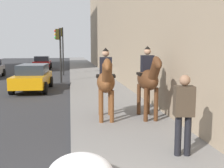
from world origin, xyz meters
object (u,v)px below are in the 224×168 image
object	(u,v)px
mounted_horse_far	(148,79)
mounted_horse_near	(106,81)
car_mid_lane	(33,77)
traffic_light_near_curb	(59,46)
car_far_lane	(42,62)
traffic_light_far_curb	(62,44)
pedestrian_greeting	(184,110)

from	to	relation	value
mounted_horse_far	mounted_horse_near	bearing A→B (deg)	-92.17
mounted_horse_far	car_mid_lane	world-z (taller)	mounted_horse_far
mounted_horse_near	traffic_light_near_curb	xyz separation A→B (m)	(10.20, 1.79, 1.10)
car_far_lane	mounted_horse_near	bearing A→B (deg)	-170.39
mounted_horse_far	car_far_lane	xyz separation A→B (m)	(22.35, 5.42, -0.66)
car_mid_lane	mounted_horse_far	bearing A→B (deg)	34.54
car_far_lane	traffic_light_far_curb	size ratio (longest dim) A/B	0.97
traffic_light_near_curb	mounted_horse_far	bearing A→B (deg)	-163.11
mounted_horse_far	traffic_light_far_curb	distance (m)	15.70
car_mid_lane	car_far_lane	xyz separation A→B (m)	(15.17, 0.95, -0.02)
pedestrian_greeting	traffic_light_far_curb	world-z (taller)	traffic_light_far_curb
mounted_horse_near	car_far_lane	world-z (taller)	mounted_horse_near
mounted_horse_near	traffic_light_far_curb	world-z (taller)	traffic_light_far_curb
car_far_lane	traffic_light_far_curb	distance (m)	7.65
pedestrian_greeting	traffic_light_near_curb	size ratio (longest dim) A/B	0.47
mounted_horse_near	traffic_light_near_curb	size ratio (longest dim) A/B	0.62
mounted_horse_near	mounted_horse_far	world-z (taller)	mounted_horse_far
traffic_light_near_curb	mounted_horse_near	bearing A→B (deg)	-170.07
mounted_horse_far	traffic_light_near_curb	xyz separation A→B (m)	(10.27, 3.12, 1.05)
car_far_lane	traffic_light_far_curb	bearing A→B (deg)	-162.20
mounted_horse_far	pedestrian_greeting	size ratio (longest dim) A/B	1.35
mounted_horse_near	traffic_light_far_curb	xyz separation A→B (m)	(15.27, 1.73, 1.36)
traffic_light_near_curb	pedestrian_greeting	bearing A→B (deg)	-167.35
mounted_horse_near	mounted_horse_far	bearing A→B (deg)	92.01
mounted_horse_near	traffic_light_far_curb	size ratio (longest dim) A/B	0.55
car_mid_lane	traffic_light_near_curb	xyz separation A→B (m)	(3.10, -1.35, 1.68)
car_mid_lane	traffic_light_far_curb	bearing A→B (deg)	172.87
mounted_horse_far	traffic_light_near_curb	bearing A→B (deg)	-162.25
car_far_lane	mounted_horse_far	bearing A→B (deg)	-167.15
mounted_horse_far	car_far_lane	bearing A→B (deg)	-165.50
traffic_light_near_curb	traffic_light_far_curb	world-z (taller)	traffic_light_far_curb
car_mid_lane	traffic_light_near_curb	distance (m)	3.78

